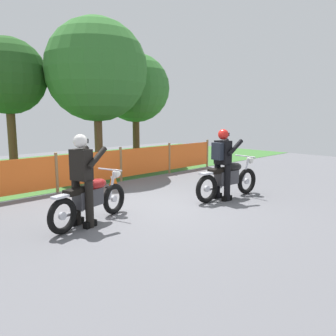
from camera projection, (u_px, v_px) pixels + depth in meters
The scene contains 11 objects.
ground at pixel (160, 205), 7.79m from camera, with size 24.00×24.00×0.02m, color #5B5B60.
grass_verge at pixel (33, 170), 12.50m from camera, with size 24.00×7.81×0.01m, color #386B2D.
barrier_fence at pixel (91, 168), 9.68m from camera, with size 10.49×0.08×1.05m.
tree_leftmost at pixel (8, 77), 11.25m from camera, with size 2.50×2.50×4.52m.
tree_near_left at pixel (96, 70), 11.68m from camera, with size 3.48×3.48×5.25m.
tree_near_right at pixel (135, 88), 13.82m from camera, with size 2.74×2.74×4.44m.
motorcycle_lead at pixel (91, 199), 6.44m from camera, with size 1.98×0.76×0.96m.
motorcycle_trailing at pixel (228, 178), 8.35m from camera, with size 2.12×0.62×1.00m.
rider_lead at pixel (82, 177), 6.21m from camera, with size 0.66×0.65×1.69m.
rider_trailing at pixel (222, 160), 8.13m from camera, with size 0.71×0.59×1.69m.
traffic_cone at pixel (113, 179), 9.52m from camera, with size 0.32×0.32×0.53m.
Camera 1 is at (-5.19, -5.50, 2.05)m, focal length 36.69 mm.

